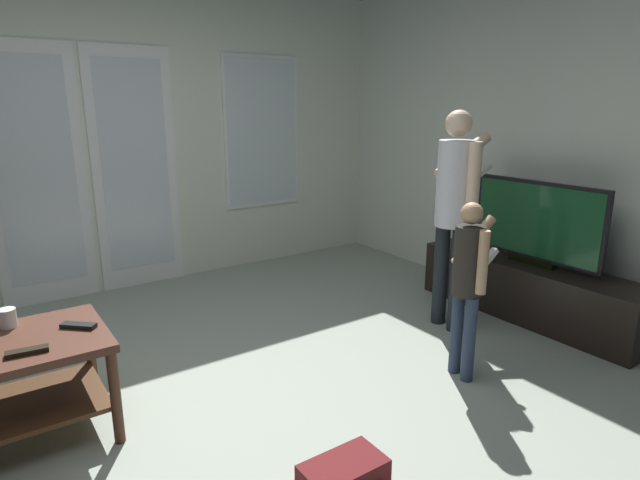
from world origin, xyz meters
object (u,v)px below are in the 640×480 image
cup_near_edge (8,318)px  dvd_remote_slim (78,326)px  tv_stand (530,290)px  flat_screen_tv (536,223)px  tv_remote_black (27,352)px  person_adult (455,201)px  person_child (469,275)px

cup_near_edge → dvd_remote_slim: size_ratio=0.55×
tv_stand → cup_near_edge: cup_near_edge is taller
flat_screen_tv → tv_remote_black: bearing=175.0°
tv_stand → person_adult: 0.97m
cup_near_edge → tv_remote_black: cup_near_edge is taller
dvd_remote_slim → person_child: bearing=21.2°
person_child → cup_near_edge: bearing=156.2°
tv_remote_black → person_child: bearing=-9.3°
person_adult → dvd_remote_slim: size_ratio=8.95×
tv_stand → tv_remote_black: 3.28m
person_adult → dvd_remote_slim: bearing=174.7°
tv_stand → flat_screen_tv: size_ratio=1.67×
person_adult → cup_near_edge: 2.72m
flat_screen_tv → tv_stand: bearing=-65.7°
tv_remote_black → dvd_remote_slim: same height
flat_screen_tv → tv_remote_black: 3.27m
person_child → dvd_remote_slim: person_child is taller
dvd_remote_slim → cup_near_edge: bearing=-173.1°
flat_screen_tv → dvd_remote_slim: (-3.01, 0.45, -0.21)m
cup_near_edge → dvd_remote_slim: 0.34m
person_adult → person_child: person_adult is taller
person_child → dvd_remote_slim: (-1.91, 0.76, -0.10)m
tv_stand → person_adult: (-0.62, 0.23, 0.71)m
person_adult → tv_remote_black: bearing=178.7°
cup_near_edge → tv_remote_black: 0.37m
tv_stand → person_child: bearing=-164.2°
tv_stand → dvd_remote_slim: dvd_remote_slim is taller
person_child → cup_near_edge: 2.39m
dvd_remote_slim → tv_stand: bearing=34.5°
person_adult → person_child: 0.78m
dvd_remote_slim → person_adult: bearing=37.7°
tv_stand → flat_screen_tv: (-0.00, 0.00, 0.52)m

